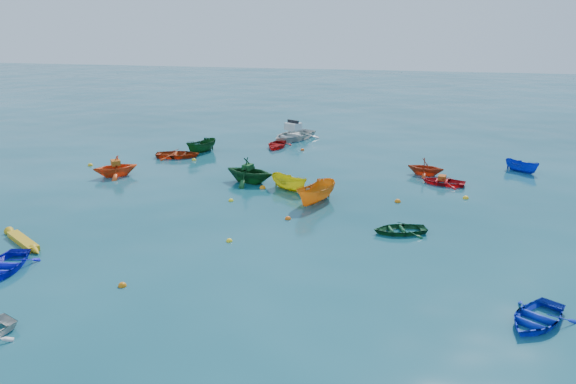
% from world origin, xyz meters
% --- Properties ---
extents(ground, '(160.00, 160.00, 0.00)m').
position_xyz_m(ground, '(0.00, 0.00, 0.00)').
color(ground, '#0A3E4B').
rests_on(ground, ground).
extents(dinghy_blue_sw, '(2.76, 3.52, 0.67)m').
position_xyz_m(dinghy_blue_sw, '(-10.05, -6.77, 0.00)').
color(dinghy_blue_sw, '#1012CF').
rests_on(dinghy_blue_sw, ground).
extents(dinghy_blue_se, '(3.46, 3.69, 0.62)m').
position_xyz_m(dinghy_blue_se, '(11.29, -6.80, 0.00)').
color(dinghy_blue_se, '#0E29B9').
rests_on(dinghy_blue_se, ground).
extents(dinghy_orange_w, '(3.71, 3.63, 1.48)m').
position_xyz_m(dinghy_orange_w, '(-12.18, 7.37, 0.00)').
color(dinghy_orange_w, '#F74E17').
rests_on(dinghy_orange_w, ground).
extents(sampan_yellow_mid, '(2.93, 2.46, 1.09)m').
position_xyz_m(sampan_yellow_mid, '(-0.23, 6.58, 0.00)').
color(sampan_yellow_mid, gold).
rests_on(sampan_yellow_mid, ground).
extents(dinghy_green_e, '(3.09, 2.58, 0.55)m').
position_xyz_m(dinghy_green_e, '(6.48, 0.87, 0.00)').
color(dinghy_green_e, '#114A25').
rests_on(dinghy_green_e, ground).
extents(dinghy_red_nw, '(3.64, 2.93, 0.67)m').
position_xyz_m(dinghy_red_nw, '(-10.00, 12.89, 0.00)').
color(dinghy_red_nw, '#BD360F').
rests_on(dinghy_red_nw, ground).
extents(sampan_orange_n, '(2.58, 3.62, 1.31)m').
position_xyz_m(sampan_orange_n, '(1.75, 4.55, 0.00)').
color(sampan_orange_n, orange).
rests_on(sampan_orange_n, ground).
extents(dinghy_green_n, '(3.93, 3.62, 1.72)m').
position_xyz_m(dinghy_green_n, '(-3.05, 7.68, 0.00)').
color(dinghy_green_n, '#10451B').
rests_on(dinghy_green_n, ground).
extents(dinghy_red_ne, '(3.04, 2.46, 0.56)m').
position_xyz_m(dinghy_red_ne, '(9.15, 9.71, 0.00)').
color(dinghy_red_ne, red).
rests_on(dinghy_red_ne, ground).
extents(sampan_blue_far, '(2.43, 2.20, 0.93)m').
position_xyz_m(sampan_blue_far, '(14.58, 13.71, 0.00)').
color(sampan_blue_far, '#0E24B0').
rests_on(sampan_blue_far, ground).
extents(dinghy_red_far, '(2.22, 2.97, 0.59)m').
position_xyz_m(dinghy_red_far, '(-3.39, 17.51, 0.00)').
color(dinghy_red_far, red).
rests_on(dinghy_red_far, ground).
extents(dinghy_orange_far, '(2.85, 2.62, 1.26)m').
position_xyz_m(dinghy_orange_far, '(8.09, 11.63, 0.00)').
color(dinghy_orange_far, '#BD3411').
rests_on(dinghy_orange_far, ground).
extents(sampan_green_far, '(2.28, 3.14, 1.14)m').
position_xyz_m(sampan_green_far, '(-8.73, 14.64, 0.00)').
color(sampan_green_far, '#0F4118').
rests_on(sampan_green_far, ground).
extents(kayak_yellow, '(3.16, 2.40, 0.34)m').
position_xyz_m(kayak_yellow, '(-11.05, -3.99, 0.00)').
color(kayak_yellow, gold).
rests_on(kayak_yellow, ground).
extents(motorboat_white, '(5.14, 5.65, 1.56)m').
position_xyz_m(motorboat_white, '(-2.64, 20.68, 0.00)').
color(motorboat_white, silver).
rests_on(motorboat_white, ground).
extents(tarp_orange_a, '(0.87, 0.91, 0.35)m').
position_xyz_m(tarp_orange_a, '(-12.14, 7.40, 0.92)').
color(tarp_orange_a, '#C15913').
rests_on(tarp_orange_a, dinghy_orange_w).
extents(tarp_green_b, '(0.68, 0.79, 0.33)m').
position_xyz_m(tarp_green_b, '(-3.15, 7.71, 1.03)').
color(tarp_green_b, '#11461A').
rests_on(tarp_green_b, dinghy_green_n).
extents(tarp_orange_b, '(0.56, 0.67, 0.28)m').
position_xyz_m(tarp_orange_b, '(9.06, 9.73, 0.42)').
color(tarp_orange_b, '#BA4613').
rests_on(tarp_orange_b, dinghy_red_ne).
extents(buoy_or_a, '(0.35, 0.35, 0.35)m').
position_xyz_m(buoy_or_a, '(-4.41, -7.09, 0.00)').
color(buoy_or_a, orange).
rests_on(buoy_or_a, ground).
extents(buoy_ye_a, '(0.30, 0.30, 0.30)m').
position_xyz_m(buoy_ye_a, '(-1.52, -1.85, 0.00)').
color(buoy_ye_a, yellow).
rests_on(buoy_ye_a, ground).
extents(buoy_or_b, '(0.33, 0.33, 0.33)m').
position_xyz_m(buoy_or_b, '(0.66, 1.63, 0.00)').
color(buoy_or_b, '#F55D0D').
rests_on(buoy_or_b, ground).
extents(buoy_ye_b, '(0.36, 0.36, 0.36)m').
position_xyz_m(buoy_ye_b, '(-15.23, 9.43, 0.00)').
color(buoy_ye_b, gold).
rests_on(buoy_ye_b, ground).
extents(buoy_or_c, '(0.38, 0.38, 0.38)m').
position_xyz_m(buoy_or_c, '(-1.94, 6.63, 0.00)').
color(buoy_or_c, orange).
rests_on(buoy_or_c, ground).
extents(buoy_ye_c, '(0.29, 0.29, 0.29)m').
position_xyz_m(buoy_ye_c, '(-3.16, 3.91, 0.00)').
color(buoy_ye_c, yellow).
rests_on(buoy_ye_c, ground).
extents(buoy_or_d, '(0.36, 0.36, 0.36)m').
position_xyz_m(buoy_or_d, '(6.34, 5.59, 0.00)').
color(buoy_or_d, orange).
rests_on(buoy_or_d, ground).
extents(buoy_ye_d, '(0.30, 0.30, 0.30)m').
position_xyz_m(buoy_ye_d, '(-8.51, 12.28, 0.00)').
color(buoy_ye_d, yellow).
rests_on(buoy_ye_d, ground).
extents(buoy_or_e, '(0.31, 0.31, 0.31)m').
position_xyz_m(buoy_or_e, '(-1.17, 16.86, 0.00)').
color(buoy_or_e, '#DB460B').
rests_on(buoy_or_e, ground).
extents(buoy_ye_e, '(0.35, 0.35, 0.35)m').
position_xyz_m(buoy_ye_e, '(10.27, 7.01, 0.00)').
color(buoy_ye_e, yellow).
rests_on(buoy_ye_e, ground).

